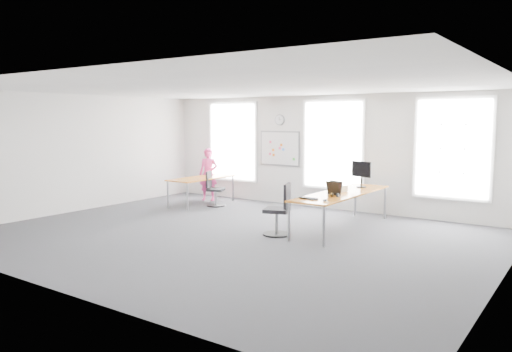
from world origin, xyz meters
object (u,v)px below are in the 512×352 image
Objects in this scene: chair_right at (280,213)px; keyboard at (308,199)px; desk_right at (342,195)px; headphones at (335,195)px; desk_left at (202,180)px; person at (208,174)px; monitor at (361,172)px; chair_left at (214,191)px.

chair_right is 2.69× the size of keyboard.
headphones reaches higher than desk_right.
chair_right is 6.61× the size of headphones.
keyboard is (4.43, -1.91, 0.12)m from desk_left.
desk_left is 4.93m from headphones.
desk_right is 20.31× the size of headphones.
headphones is at bearing 75.10° from keyboard.
monitor is at bearing -25.30° from person.
keyboard is (-0.16, -1.20, 0.06)m from desk_right.
desk_left is at bearing 171.38° from keyboard.
person is 4.93m from monitor.
desk_right is 1.07m from monitor.
chair_right is at bearing -93.45° from monitor.
chair_left is at bearing -4.95° from desk_left.
headphones is at bearing -77.70° from desk_right.
monitor is (4.14, 0.31, 0.75)m from chair_left.
person is 5.41m from headphones.
chair_left is 4.49m from headphones.
desk_right is at bearing 128.88° from chair_right.
desk_left is at bearing -160.19° from monitor.
headphones is (5.02, -2.00, 0.08)m from person.
person is (-0.29, 0.63, 0.08)m from desk_left.
desk_left is 4.29m from chair_right.
desk_right is at bearing -8.79° from desk_left.
headphones is (0.31, 0.54, 0.03)m from keyboard.
keyboard is (4.72, -2.54, 0.04)m from person.
desk_left is (-4.59, 0.71, -0.06)m from desk_right.
chair_right reaches higher than desk_right.
chair_right is at bearing -142.63° from chair_left.
monitor is at bearing 3.37° from desk_left.
chair_left is 2.38× the size of keyboard.
monitor is (-0.13, 1.64, 0.32)m from headphones.
person is at bearing -167.78° from monitor.
monitor is (4.90, -0.36, 0.40)m from person.
person is (-4.88, 1.34, 0.02)m from desk_right.
chair_left is 5.86× the size of headphones.
monitor is at bearing 88.94° from desk_right.
headphones reaches higher than keyboard.
chair_left reaches higher than keyboard.
keyboard is 2.46× the size of headphones.
monitor is (0.02, 0.98, 0.41)m from desk_right.
person is 2.53× the size of monitor.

